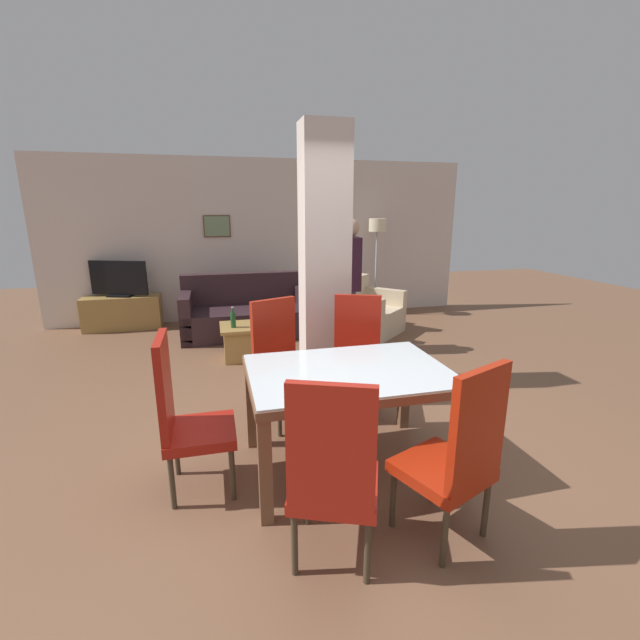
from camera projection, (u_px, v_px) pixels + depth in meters
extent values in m
plane|color=brown|center=(347.00, 465.00, 3.25)|extent=(18.00, 18.00, 0.00)
cube|color=beige|center=(265.00, 240.00, 7.40)|extent=(7.20, 0.06, 2.70)
cube|color=brown|center=(217.00, 226.00, 7.11)|extent=(0.44, 0.02, 0.36)
cube|color=gray|center=(217.00, 226.00, 7.10)|extent=(0.40, 0.01, 0.32)
cube|color=beige|center=(324.00, 262.00, 4.39)|extent=(0.48, 0.36, 2.70)
cube|color=brown|center=(372.00, 403.00, 2.62)|extent=(1.43, 0.06, 0.06)
cube|color=brown|center=(331.00, 353.00, 3.51)|extent=(1.43, 0.06, 0.06)
cube|color=brown|center=(252.00, 384.00, 2.90)|extent=(0.06, 0.89, 0.06)
cube|color=brown|center=(435.00, 366.00, 3.22)|extent=(0.06, 0.89, 0.06)
cube|color=silver|center=(349.00, 370.00, 3.05)|extent=(1.41, 0.99, 0.01)
cube|color=brown|center=(265.00, 472.00, 2.58)|extent=(0.08, 0.08, 0.70)
cube|color=brown|center=(462.00, 443.00, 2.89)|extent=(0.08, 0.08, 0.70)
cube|color=brown|center=(251.00, 406.00, 3.43)|extent=(0.08, 0.08, 0.70)
cube|color=brown|center=(404.00, 389.00, 3.74)|extent=(0.08, 0.08, 0.70)
cube|color=#A31D12|center=(335.00, 487.00, 2.33)|extent=(0.60, 0.60, 0.07)
cube|color=#A31D12|center=(331.00, 448.00, 2.04)|extent=(0.42, 0.21, 0.66)
cylinder|color=#3E3424|center=(307.00, 497.00, 2.60)|extent=(0.04, 0.04, 0.38)
cylinder|color=#3E3424|center=(370.00, 503.00, 2.55)|extent=(0.04, 0.04, 0.38)
cylinder|color=#3E3424|center=(295.00, 544.00, 2.23)|extent=(0.04, 0.04, 0.38)
cylinder|color=#3E3424|center=(367.00, 552.00, 2.18)|extent=(0.04, 0.04, 0.38)
cube|color=#A51D11|center=(355.00, 373.00, 3.96)|extent=(0.60, 0.60, 0.07)
cube|color=#A51D11|center=(357.00, 329.00, 4.06)|extent=(0.42, 0.21, 0.66)
cylinder|color=#3E3424|center=(375.00, 405.00, 3.80)|extent=(0.04, 0.04, 0.38)
cylinder|color=#3E3424|center=(332.00, 403.00, 3.86)|extent=(0.04, 0.04, 0.38)
cylinder|color=#3E3424|center=(375.00, 388.00, 4.17)|extent=(0.04, 0.04, 0.38)
cylinder|color=#3E3424|center=(337.00, 386.00, 4.22)|extent=(0.04, 0.04, 0.38)
cube|color=#A01A11|center=(201.00, 433.00, 2.90)|extent=(0.46, 0.46, 0.07)
cube|color=#A01A11|center=(164.00, 386.00, 2.76)|extent=(0.05, 0.44, 0.66)
cylinder|color=#3E3424|center=(230.00, 444.00, 3.18)|extent=(0.04, 0.04, 0.38)
cylinder|color=#3E3424|center=(233.00, 474.00, 2.82)|extent=(0.04, 0.04, 0.38)
cylinder|color=#3E3424|center=(176.00, 451.00, 3.09)|extent=(0.04, 0.04, 0.38)
cylinder|color=#3E3424|center=(172.00, 482.00, 2.73)|extent=(0.04, 0.04, 0.38)
cube|color=#A12010|center=(286.00, 379.00, 3.81)|extent=(0.60, 0.60, 0.07)
cube|color=#A12010|center=(274.00, 334.00, 3.88)|extent=(0.42, 0.21, 0.66)
cylinder|color=#3E3424|center=(316.00, 404.00, 3.83)|extent=(0.04, 0.04, 0.38)
cylinder|color=#3E3424|center=(280.00, 416.00, 3.61)|extent=(0.04, 0.04, 0.38)
cylinder|color=#3E3424|center=(293.00, 390.00, 4.13)|extent=(0.04, 0.04, 0.38)
cylinder|color=#3E3424|center=(258.00, 400.00, 3.91)|extent=(0.04, 0.04, 0.38)
cube|color=#A3200B|center=(441.00, 470.00, 2.48)|extent=(0.60, 0.60, 0.07)
cube|color=#A3200B|center=(478.00, 428.00, 2.23)|extent=(0.42, 0.21, 0.66)
cylinder|color=#3E3424|center=(393.00, 499.00, 2.58)|extent=(0.04, 0.04, 0.38)
cylinder|color=#3E3424|center=(434.00, 476.00, 2.80)|extent=(0.04, 0.04, 0.38)
cylinder|color=#3E3424|center=(445.00, 536.00, 2.28)|extent=(0.04, 0.04, 0.38)
cylinder|color=#3E3424|center=(486.00, 508.00, 2.50)|extent=(0.04, 0.04, 0.38)
cube|color=#311F24|center=(247.00, 321.00, 6.54)|extent=(1.91, 0.93, 0.42)
cube|color=#311F24|center=(244.00, 288.00, 6.78)|extent=(1.91, 0.18, 0.48)
cube|color=#311F24|center=(303.00, 310.00, 6.71)|extent=(0.16, 0.93, 0.69)
cube|color=#311F24|center=(187.00, 316.00, 6.30)|extent=(0.16, 0.93, 0.69)
cube|color=beige|center=(368.00, 321.00, 6.63)|extent=(1.26, 1.25, 0.40)
cube|color=beige|center=(350.00, 291.00, 6.70)|extent=(0.81, 0.76, 0.45)
cube|color=beige|center=(380.00, 308.00, 6.91)|extent=(0.68, 0.72, 0.65)
cube|color=beige|center=(356.00, 318.00, 6.28)|extent=(0.68, 0.72, 0.65)
cube|color=olive|center=(242.00, 327.00, 5.48)|extent=(0.56, 0.57, 0.04)
cube|color=olive|center=(243.00, 343.00, 5.54)|extent=(0.48, 0.49, 0.39)
cylinder|color=#194C23|center=(233.00, 320.00, 5.36)|extent=(0.07, 0.07, 0.19)
cylinder|color=#194C23|center=(233.00, 310.00, 5.33)|extent=(0.03, 0.03, 0.07)
cylinder|color=#B7B7BC|center=(232.00, 307.00, 5.32)|extent=(0.03, 0.03, 0.01)
cube|color=#9F793D|center=(123.00, 313.00, 6.86)|extent=(1.17, 0.40, 0.53)
cube|color=black|center=(121.00, 295.00, 6.78)|extent=(0.41, 0.31, 0.03)
cube|color=black|center=(118.00, 278.00, 6.71)|extent=(0.88, 0.36, 0.54)
cylinder|color=#B7B7BC|center=(375.00, 314.00, 7.82)|extent=(0.27, 0.27, 0.02)
cylinder|color=#B7B7BC|center=(376.00, 274.00, 7.63)|extent=(0.04, 0.04, 1.48)
cylinder|color=beige|center=(377.00, 225.00, 7.41)|extent=(0.30, 0.30, 0.22)
cylinder|color=#364468|center=(350.00, 322.00, 5.65)|extent=(0.13, 0.13, 0.86)
cylinder|color=#364468|center=(347.00, 319.00, 5.81)|extent=(0.13, 0.13, 0.86)
cube|color=#34182B|center=(350.00, 263.00, 5.54)|extent=(0.24, 0.39, 0.68)
sphere|color=tan|center=(350.00, 228.00, 5.42)|extent=(0.23, 0.23, 0.23)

